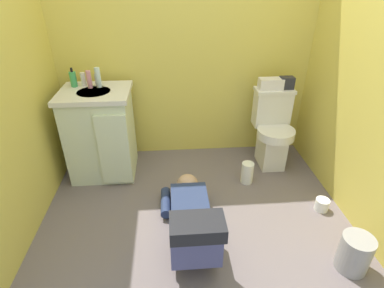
{
  "coord_description": "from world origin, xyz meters",
  "views": [
    {
      "loc": [
        -0.17,
        -1.9,
        1.71
      ],
      "look_at": [
        0.01,
        0.28,
        0.45
      ],
      "focal_mm": 28.35,
      "sensor_mm": 36.0,
      "label": 1
    }
  ],
  "objects_px": {
    "bottle_pink": "(89,79)",
    "paper_towel_roll": "(247,173)",
    "vanity_cabinet": "(101,133)",
    "trash_can": "(354,253)",
    "toilet_paper_roll": "(322,205)",
    "bottle_white": "(83,79)",
    "person_plumber": "(191,220)",
    "soap_dispenser": "(73,79)",
    "toilet": "(272,130)",
    "tissue_box": "(271,84)",
    "toiletry_bag": "(287,83)",
    "bottle_clear": "(98,78)",
    "faucet": "(96,80)"
  },
  "relations": [
    {
      "from": "person_plumber",
      "to": "trash_can",
      "type": "xyz_separation_m",
      "value": [
        1.03,
        -0.33,
        -0.05
      ]
    },
    {
      "from": "trash_can",
      "to": "paper_towel_roll",
      "type": "relative_size",
      "value": 1.29
    },
    {
      "from": "vanity_cabinet",
      "to": "bottle_clear",
      "type": "relative_size",
      "value": 4.79
    },
    {
      "from": "bottle_pink",
      "to": "toilet_paper_roll",
      "type": "relative_size",
      "value": 1.37
    },
    {
      "from": "vanity_cabinet",
      "to": "person_plumber",
      "type": "xyz_separation_m",
      "value": [
        0.75,
        -0.93,
        -0.24
      ]
    },
    {
      "from": "toilet",
      "to": "soap_dispenser",
      "type": "height_order",
      "value": "soap_dispenser"
    },
    {
      "from": "vanity_cabinet",
      "to": "faucet",
      "type": "xyz_separation_m",
      "value": [
        -0.0,
        0.15,
        0.45
      ]
    },
    {
      "from": "faucet",
      "to": "soap_dispenser",
      "type": "bearing_deg",
      "value": -173.99
    },
    {
      "from": "bottle_white",
      "to": "bottle_pink",
      "type": "distance_m",
      "value": 0.09
    },
    {
      "from": "trash_can",
      "to": "toilet_paper_roll",
      "type": "relative_size",
      "value": 2.38
    },
    {
      "from": "toilet",
      "to": "tissue_box",
      "type": "bearing_deg",
      "value": 116.43
    },
    {
      "from": "bottle_clear",
      "to": "faucet",
      "type": "bearing_deg",
      "value": 120.33
    },
    {
      "from": "toiletry_bag",
      "to": "bottle_pink",
      "type": "xyz_separation_m",
      "value": [
        -1.77,
        -0.04,
        0.09
      ]
    },
    {
      "from": "paper_towel_roll",
      "to": "bottle_white",
      "type": "bearing_deg",
      "value": 163.2
    },
    {
      "from": "bottle_pink",
      "to": "bottle_clear",
      "type": "relative_size",
      "value": 0.88
    },
    {
      "from": "bottle_clear",
      "to": "paper_towel_roll",
      "type": "bearing_deg",
      "value": -16.43
    },
    {
      "from": "faucet",
      "to": "soap_dispenser",
      "type": "height_order",
      "value": "soap_dispenser"
    },
    {
      "from": "paper_towel_roll",
      "to": "bottle_clear",
      "type": "bearing_deg",
      "value": 163.57
    },
    {
      "from": "toiletry_bag",
      "to": "bottle_white",
      "type": "height_order",
      "value": "bottle_white"
    },
    {
      "from": "bottle_pink",
      "to": "toilet_paper_roll",
      "type": "bearing_deg",
      "value": -22.63
    },
    {
      "from": "person_plumber",
      "to": "soap_dispenser",
      "type": "distance_m",
      "value": 1.59
    },
    {
      "from": "person_plumber",
      "to": "tissue_box",
      "type": "height_order",
      "value": "tissue_box"
    },
    {
      "from": "soap_dispenser",
      "to": "toilet_paper_roll",
      "type": "distance_m",
      "value": 2.35
    },
    {
      "from": "toilet_paper_roll",
      "to": "bottle_white",
      "type": "bearing_deg",
      "value": 156.46
    },
    {
      "from": "soap_dispenser",
      "to": "bottle_white",
      "type": "height_order",
      "value": "soap_dispenser"
    },
    {
      "from": "tissue_box",
      "to": "toilet",
      "type": "bearing_deg",
      "value": -63.57
    },
    {
      "from": "vanity_cabinet",
      "to": "bottle_pink",
      "type": "bearing_deg",
      "value": 120.45
    },
    {
      "from": "toilet",
      "to": "bottle_white",
      "type": "height_order",
      "value": "bottle_white"
    },
    {
      "from": "vanity_cabinet",
      "to": "trash_can",
      "type": "relative_size",
      "value": 3.14
    },
    {
      "from": "toilet_paper_roll",
      "to": "soap_dispenser",
      "type": "bearing_deg",
      "value": 157.73
    },
    {
      "from": "trash_can",
      "to": "toilet",
      "type": "bearing_deg",
      "value": 97.18
    },
    {
      "from": "trash_can",
      "to": "vanity_cabinet",
      "type": "bearing_deg",
      "value": 144.68
    },
    {
      "from": "person_plumber",
      "to": "bottle_white",
      "type": "relative_size",
      "value": 9.16
    },
    {
      "from": "vanity_cabinet",
      "to": "soap_dispenser",
      "type": "bearing_deg",
      "value": 146.9
    },
    {
      "from": "bottle_pink",
      "to": "paper_towel_roll",
      "type": "xyz_separation_m",
      "value": [
        1.36,
        -0.37,
        -0.79
      ]
    },
    {
      "from": "vanity_cabinet",
      "to": "trash_can",
      "type": "height_order",
      "value": "vanity_cabinet"
    },
    {
      "from": "faucet",
      "to": "trash_can",
      "type": "height_order",
      "value": "faucet"
    },
    {
      "from": "toiletry_bag",
      "to": "trash_can",
      "type": "height_order",
      "value": "toiletry_bag"
    },
    {
      "from": "bottle_white",
      "to": "person_plumber",
      "type": "bearing_deg",
      "value": -51.0
    },
    {
      "from": "trash_can",
      "to": "soap_dispenser",
      "type": "bearing_deg",
      "value": 144.9
    },
    {
      "from": "faucet",
      "to": "trash_can",
      "type": "distance_m",
      "value": 2.39
    },
    {
      "from": "bottle_white",
      "to": "vanity_cabinet",
      "type": "bearing_deg",
      "value": -51.75
    },
    {
      "from": "vanity_cabinet",
      "to": "bottle_pink",
      "type": "relative_size",
      "value": 5.42
    },
    {
      "from": "toilet",
      "to": "tissue_box",
      "type": "relative_size",
      "value": 3.41
    },
    {
      "from": "bottle_white",
      "to": "trash_can",
      "type": "xyz_separation_m",
      "value": [
        1.89,
        -1.41,
        -0.75
      ]
    },
    {
      "from": "toilet",
      "to": "bottle_pink",
      "type": "distance_m",
      "value": 1.75
    },
    {
      "from": "bottle_pink",
      "to": "paper_towel_roll",
      "type": "relative_size",
      "value": 0.75
    },
    {
      "from": "bottle_white",
      "to": "trash_can",
      "type": "relative_size",
      "value": 0.45
    },
    {
      "from": "tissue_box",
      "to": "soap_dispenser",
      "type": "bearing_deg",
      "value": 179.88
    },
    {
      "from": "tissue_box",
      "to": "toiletry_bag",
      "type": "height_order",
      "value": "toiletry_bag"
    }
  ]
}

